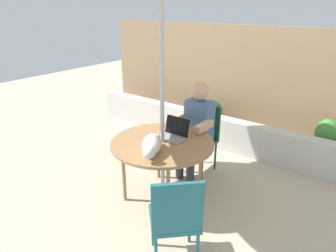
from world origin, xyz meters
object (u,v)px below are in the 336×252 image
at_px(cat, 151,146).
at_px(patio_table, 162,146).
at_px(chair_empty, 176,216).
at_px(potted_plant_by_chair, 326,141).
at_px(chair_occupied, 202,133).
at_px(person_seated, 196,125).
at_px(potted_plant_near_fence, 210,115).
at_px(laptop, 175,132).

bearing_deg(cat, patio_table, 106.10).
height_order(chair_empty, potted_plant_by_chair, chair_empty).
distance_m(chair_occupied, potted_plant_by_chair, 1.70).
distance_m(chair_occupied, person_seated, 0.23).
xyz_separation_m(patio_table, potted_plant_near_fence, (-0.51, 1.95, -0.31)).
height_order(chair_empty, person_seated, person_seated).
bearing_deg(potted_plant_by_chair, cat, -118.90).
distance_m(patio_table, chair_empty, 1.01).
relative_size(patio_table, chair_occupied, 1.27).
xyz_separation_m(chair_occupied, chair_empty, (0.70, -1.56, 0.00)).
xyz_separation_m(chair_occupied, cat, (0.08, -1.12, 0.27)).
xyz_separation_m(patio_table, potted_plant_by_chair, (1.30, 1.92, -0.29)).
bearing_deg(potted_plant_by_chair, person_seated, -136.25).
height_order(patio_table, chair_empty, chair_empty).
bearing_deg(chair_occupied, potted_plant_by_chair, 39.90).
xyz_separation_m(patio_table, laptop, (0.03, 0.18, 0.11)).
distance_m(cat, potted_plant_near_fence, 2.35).
relative_size(patio_table, person_seated, 0.92).
xyz_separation_m(patio_table, chair_occupied, (0.00, 0.84, -0.14)).
distance_m(chair_empty, person_seated, 1.58).
bearing_deg(chair_empty, cat, 144.30).
height_order(laptop, cat, laptop).
xyz_separation_m(chair_empty, potted_plant_by_chair, (0.60, 2.64, -0.15)).
height_order(chair_empty, cat, chair_empty).
bearing_deg(person_seated, potted_plant_by_chair, 43.75).
bearing_deg(patio_table, laptop, 79.59).
bearing_deg(potted_plant_by_chair, laptop, -125.97).
height_order(chair_occupied, person_seated, person_seated).
distance_m(chair_empty, laptop, 1.15).
distance_m(patio_table, person_seated, 0.68).
relative_size(patio_table, chair_empty, 1.27).
xyz_separation_m(laptop, potted_plant_by_chair, (1.26, 1.74, -0.40)).
distance_m(chair_empty, potted_plant_near_fence, 2.93).
relative_size(patio_table, potted_plant_near_fence, 1.87).
height_order(chair_occupied, chair_empty, same).
distance_m(person_seated, cat, 0.97).
xyz_separation_m(person_seated, potted_plant_near_fence, (-0.51, 1.27, -0.34)).
height_order(chair_occupied, potted_plant_by_chair, chair_occupied).
bearing_deg(potted_plant_near_fence, cat, -75.22).
bearing_deg(laptop, potted_plant_near_fence, 107.02).
bearing_deg(potted_plant_near_fence, laptop, -72.98).
relative_size(chair_empty, potted_plant_near_fence, 1.48).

